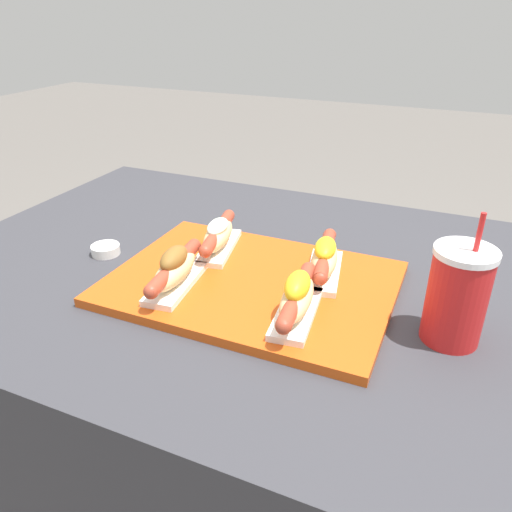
{
  "coord_description": "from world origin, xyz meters",
  "views": [
    {
      "loc": [
        0.32,
        -0.82,
        1.24
      ],
      "look_at": [
        -0.01,
        -0.05,
        0.81
      ],
      "focal_mm": 35.0,
      "sensor_mm": 36.0,
      "label": 1
    }
  ],
  "objects_px": {
    "hot_dog_2": "(218,236)",
    "drink_cup": "(457,296)",
    "hot_dog_3": "(325,258)",
    "serving_tray": "(252,283)",
    "hot_dog_1": "(297,298)",
    "hot_dog_0": "(175,269)",
    "sauce_bowl": "(106,249)"
  },
  "relations": [
    {
      "from": "hot_dog_2",
      "to": "hot_dog_3",
      "type": "bearing_deg",
      "value": -2.53
    },
    {
      "from": "hot_dog_1",
      "to": "hot_dog_3",
      "type": "xyz_separation_m",
      "value": [
        0.0,
        0.16,
        -0.0
      ]
    },
    {
      "from": "serving_tray",
      "to": "hot_dog_1",
      "type": "relative_size",
      "value": 2.53
    },
    {
      "from": "hot_dog_0",
      "to": "hot_dog_2",
      "type": "relative_size",
      "value": 1.01
    },
    {
      "from": "hot_dog_3",
      "to": "hot_dog_1",
      "type": "bearing_deg",
      "value": -90.43
    },
    {
      "from": "serving_tray",
      "to": "hot_dog_2",
      "type": "xyz_separation_m",
      "value": [
        -0.12,
        0.09,
        0.04
      ]
    },
    {
      "from": "hot_dog_0",
      "to": "hot_dog_3",
      "type": "distance_m",
      "value": 0.28
    },
    {
      "from": "drink_cup",
      "to": "hot_dog_2",
      "type": "bearing_deg",
      "value": 167.42
    },
    {
      "from": "hot_dog_2",
      "to": "hot_dog_3",
      "type": "distance_m",
      "value": 0.23
    },
    {
      "from": "serving_tray",
      "to": "hot_dog_1",
      "type": "xyz_separation_m",
      "value": [
        0.12,
        -0.08,
        0.04
      ]
    },
    {
      "from": "drink_cup",
      "to": "serving_tray",
      "type": "bearing_deg",
      "value": 176.93
    },
    {
      "from": "hot_dog_3",
      "to": "sauce_bowl",
      "type": "height_order",
      "value": "hot_dog_3"
    },
    {
      "from": "serving_tray",
      "to": "hot_dog_0",
      "type": "bearing_deg",
      "value": -146.42
    },
    {
      "from": "sauce_bowl",
      "to": "drink_cup",
      "type": "distance_m",
      "value": 0.71
    },
    {
      "from": "hot_dog_2",
      "to": "sauce_bowl",
      "type": "height_order",
      "value": "hot_dog_2"
    },
    {
      "from": "hot_dog_3",
      "to": "drink_cup",
      "type": "distance_m",
      "value": 0.26
    },
    {
      "from": "serving_tray",
      "to": "sauce_bowl",
      "type": "distance_m",
      "value": 0.35
    },
    {
      "from": "hot_dog_2",
      "to": "drink_cup",
      "type": "height_order",
      "value": "drink_cup"
    },
    {
      "from": "hot_dog_1",
      "to": "sauce_bowl",
      "type": "bearing_deg",
      "value": 169.57
    },
    {
      "from": "serving_tray",
      "to": "hot_dog_2",
      "type": "distance_m",
      "value": 0.15
    },
    {
      "from": "hot_dog_2",
      "to": "drink_cup",
      "type": "distance_m",
      "value": 0.48
    },
    {
      "from": "hot_dog_1",
      "to": "drink_cup",
      "type": "distance_m",
      "value": 0.25
    },
    {
      "from": "serving_tray",
      "to": "sauce_bowl",
      "type": "relative_size",
      "value": 8.63
    },
    {
      "from": "hot_dog_1",
      "to": "hot_dog_3",
      "type": "bearing_deg",
      "value": 89.57
    },
    {
      "from": "hot_dog_2",
      "to": "drink_cup",
      "type": "bearing_deg",
      "value": -12.58
    },
    {
      "from": "hot_dog_1",
      "to": "drink_cup",
      "type": "relative_size",
      "value": 0.94
    },
    {
      "from": "hot_dog_0",
      "to": "sauce_bowl",
      "type": "relative_size",
      "value": 3.42
    },
    {
      "from": "hot_dog_3",
      "to": "drink_cup",
      "type": "bearing_deg",
      "value": -21.78
    },
    {
      "from": "serving_tray",
      "to": "hot_dog_1",
      "type": "bearing_deg",
      "value": -34.95
    },
    {
      "from": "hot_dog_1",
      "to": "hot_dog_3",
      "type": "distance_m",
      "value": 0.16
    },
    {
      "from": "hot_dog_0",
      "to": "drink_cup",
      "type": "relative_size",
      "value": 0.94
    },
    {
      "from": "hot_dog_3",
      "to": "sauce_bowl",
      "type": "xyz_separation_m",
      "value": [
        -0.46,
        -0.07,
        -0.04
      ]
    }
  ]
}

